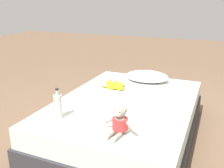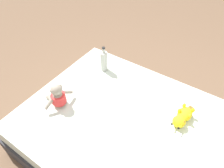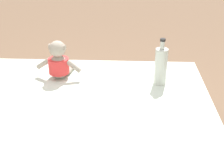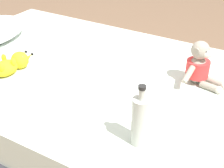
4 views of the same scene
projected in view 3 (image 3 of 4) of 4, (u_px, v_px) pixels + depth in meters
name	position (u px, v px, depth m)	size (l,w,h in m)	color
plush_monkey	(59.00, 62.00, 1.90)	(0.29, 0.24, 0.24)	#9E9384
glass_bottle	(161.00, 66.00, 1.82)	(0.07, 0.07, 0.27)	#B7BCB2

